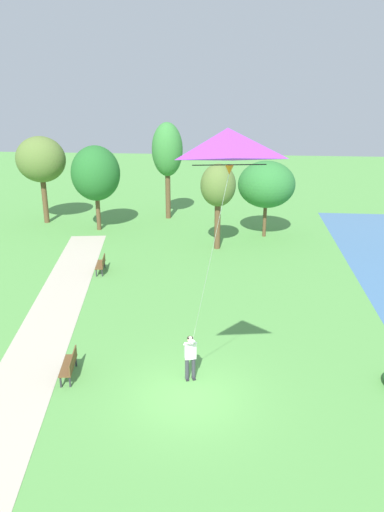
{
  "coord_description": "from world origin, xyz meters",
  "views": [
    {
      "loc": [
        1.48,
        -14.13,
        10.13
      ],
      "look_at": [
        -0.02,
        1.52,
        4.56
      ],
      "focal_mm": 34.35,
      "sensor_mm": 36.0,
      "label": 1
    }
  ],
  "objects_px": {
    "flying_kite": "(227,153)",
    "tree_horizon_far": "(96,173)",
    "person_kite_flyer": "(190,354)",
    "tree_treeline_left": "(167,151)",
    "park_bench_near_walkway": "(70,364)",
    "tree_treeline_center": "(266,185)",
    "tree_treeline_right": "(218,187)",
    "tree_lakeside_near": "(41,160)",
    "park_bench_far_walkway": "(101,263)"
  },
  "relations": [
    {
      "from": "tree_treeline_left",
      "to": "tree_lakeside_near",
      "type": "xyz_separation_m",
      "value": [
        -9.11,
        -2.2,
        -0.51
      ]
    },
    {
      "from": "person_kite_flyer",
      "to": "park_bench_far_walkway",
      "type": "height_order",
      "value": "person_kite_flyer"
    },
    {
      "from": "person_kite_flyer",
      "to": "park_bench_near_walkway",
      "type": "height_order",
      "value": "person_kite_flyer"
    },
    {
      "from": "flying_kite",
      "to": "tree_treeline_right",
      "type": "xyz_separation_m",
      "value": [
        -0.98,
        18.76,
        -4.56
      ]
    },
    {
      "from": "tree_horizon_far",
      "to": "tree_treeline_left",
      "type": "xyz_separation_m",
      "value": [
        4.58,
        3.72,
        1.16
      ]
    },
    {
      "from": "park_bench_far_walkway",
      "to": "tree_treeline_center",
      "type": "relative_size",
      "value": 0.3
    },
    {
      "from": "tree_treeline_center",
      "to": "tree_lakeside_near",
      "type": "relative_size",
      "value": 0.81
    },
    {
      "from": "tree_horizon_far",
      "to": "tree_lakeside_near",
      "type": "bearing_deg",
      "value": 161.49
    },
    {
      "from": "park_bench_near_walkway",
      "to": "tree_horizon_far",
      "type": "relative_size",
      "value": 0.26
    },
    {
      "from": "tree_horizon_far",
      "to": "tree_treeline_right",
      "type": "bearing_deg",
      "value": -21.65
    },
    {
      "from": "flying_kite",
      "to": "tree_treeline_right",
      "type": "relative_size",
      "value": 1.33
    },
    {
      "from": "person_kite_flyer",
      "to": "tree_treeline_left",
      "type": "relative_size",
      "value": 0.25
    },
    {
      "from": "flying_kite",
      "to": "tree_lakeside_near",
      "type": "bearing_deg",
      "value": 121.04
    },
    {
      "from": "park_bench_near_walkway",
      "to": "tree_treeline_center",
      "type": "bearing_deg",
      "value": 66.87
    },
    {
      "from": "person_kite_flyer",
      "to": "tree_lakeside_near",
      "type": "distance_m",
      "value": 24.17
    },
    {
      "from": "tree_treeline_center",
      "to": "tree_horizon_far",
      "type": "bearing_deg",
      "value": 177.6
    },
    {
      "from": "flying_kite",
      "to": "person_kite_flyer",
      "type": "bearing_deg",
      "value": 108.08
    },
    {
      "from": "person_kite_flyer",
      "to": "tree_lakeside_near",
      "type": "bearing_deg",
      "value": 123.18
    },
    {
      "from": "person_kite_flyer",
      "to": "park_bench_near_walkway",
      "type": "relative_size",
      "value": 1.18
    },
    {
      "from": "tree_horizon_far",
      "to": "tree_treeline_center",
      "type": "bearing_deg",
      "value": -2.4
    },
    {
      "from": "flying_kite",
      "to": "park_bench_far_walkway",
      "type": "xyz_separation_m",
      "value": [
        -7.29,
        13.91,
        -8.1
      ]
    },
    {
      "from": "park_bench_near_walkway",
      "to": "tree_treeline_center",
      "type": "relative_size",
      "value": 0.3
    },
    {
      "from": "park_bench_near_walkway",
      "to": "tree_treeline_center",
      "type": "height_order",
      "value": "tree_treeline_center"
    },
    {
      "from": "park_bench_near_walkway",
      "to": "tree_treeline_center",
      "type": "distance_m",
      "value": 20.03
    },
    {
      "from": "person_kite_flyer",
      "to": "park_bench_far_walkway",
      "type": "distance_m",
      "value": 11.82
    },
    {
      "from": "tree_horizon_far",
      "to": "park_bench_far_walkway",
      "type": "bearing_deg",
      "value": -73.4
    },
    {
      "from": "person_kite_flyer",
      "to": "tree_horizon_far",
      "type": "relative_size",
      "value": 0.3
    },
    {
      "from": "park_bench_near_walkway",
      "to": "tree_lakeside_near",
      "type": "xyz_separation_m",
      "value": [
        -8.7,
        20.21,
        4.25
      ]
    },
    {
      "from": "flying_kite",
      "to": "tree_treeline_right",
      "type": "distance_m",
      "value": 19.33
    },
    {
      "from": "tree_treeline_right",
      "to": "tree_lakeside_near",
      "type": "distance_m",
      "value": 14.25
    },
    {
      "from": "tree_treeline_center",
      "to": "tree_treeline_right",
      "type": "distance_m",
      "value": 4.36
    },
    {
      "from": "flying_kite",
      "to": "tree_horizon_far",
      "type": "distance_m",
      "value": 24.71
    },
    {
      "from": "tree_treeline_center",
      "to": "tree_treeline_right",
      "type": "xyz_separation_m",
      "value": [
        -3.15,
        -2.99,
        0.4
      ]
    },
    {
      "from": "tree_lakeside_near",
      "to": "tree_treeline_center",
      "type": "bearing_deg",
      "value": -6.98
    },
    {
      "from": "person_kite_flyer",
      "to": "tree_treeline_left",
      "type": "bearing_deg",
      "value": 100.11
    },
    {
      "from": "tree_treeline_left",
      "to": "tree_lakeside_near",
      "type": "relative_size",
      "value": 1.14
    },
    {
      "from": "tree_horizon_far",
      "to": "tree_treeline_right",
      "type": "xyz_separation_m",
      "value": [
        8.79,
        -3.49,
        -0.06
      ]
    },
    {
      "from": "flying_kite",
      "to": "park_bench_near_walkway",
      "type": "xyz_separation_m",
      "value": [
        -5.61,
        3.55,
        -8.1
      ]
    },
    {
      "from": "flying_kite",
      "to": "tree_horizon_far",
      "type": "xyz_separation_m",
      "value": [
        -9.77,
        22.24,
        -4.5
      ]
    },
    {
      "from": "park_bench_near_walkway",
      "to": "park_bench_far_walkway",
      "type": "distance_m",
      "value": 10.5
    },
    {
      "from": "person_kite_flyer",
      "to": "flying_kite",
      "type": "distance_m",
      "value": 8.55
    },
    {
      "from": "tree_lakeside_near",
      "to": "park_bench_near_walkway",
      "type": "bearing_deg",
      "value": -66.72
    },
    {
      "from": "person_kite_flyer",
      "to": "tree_treeline_left",
      "type": "distance_m",
      "value": 22.93
    },
    {
      "from": "person_kite_flyer",
      "to": "tree_treeline_center",
      "type": "height_order",
      "value": "tree_treeline_center"
    },
    {
      "from": "flying_kite",
      "to": "tree_horizon_far",
      "type": "bearing_deg",
      "value": 113.71
    },
    {
      "from": "park_bench_far_walkway",
      "to": "tree_treeline_left",
      "type": "distance_m",
      "value": 13.13
    },
    {
      "from": "person_kite_flyer",
      "to": "tree_horizon_far",
      "type": "height_order",
      "value": "tree_horizon_far"
    },
    {
      "from": "park_bench_near_walkway",
      "to": "tree_treeline_left",
      "type": "bearing_deg",
      "value": 88.93
    },
    {
      "from": "tree_treeline_center",
      "to": "flying_kite",
      "type": "bearing_deg",
      "value": -95.69
    },
    {
      "from": "tree_horizon_far",
      "to": "tree_lakeside_near",
      "type": "relative_size",
      "value": 0.93
    }
  ]
}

